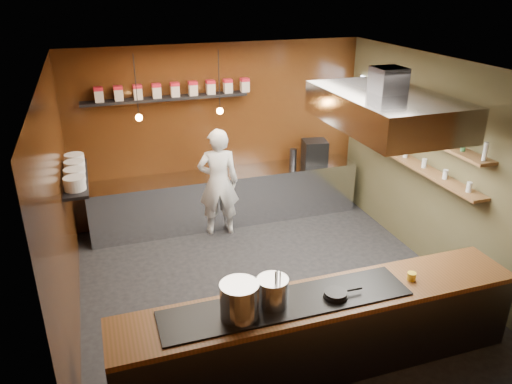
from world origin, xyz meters
name	(u,v)px	position (x,y,z in m)	size (l,w,h in m)	color
floor	(269,287)	(0.00, 0.00, 0.00)	(5.00, 5.00, 0.00)	black
back_wall	(220,134)	(0.00, 2.50, 1.50)	(5.00, 5.00, 0.00)	#38150A
left_wall	(62,215)	(-2.50, 0.00, 1.50)	(5.00, 5.00, 0.00)	#38150A
right_wall	(437,166)	(2.50, 0.00, 1.50)	(5.00, 5.00, 0.00)	#4C482B
ceiling	(272,68)	(0.00, 0.00, 3.00)	(5.00, 5.00, 0.00)	silver
window_pane	(373,110)	(2.45, 1.70, 1.90)	(1.00, 1.00, 0.00)	white
prep_counter	(227,197)	(0.00, 2.17, 0.45)	(4.60, 0.65, 0.90)	silver
pass_counter	(320,332)	(0.00, -1.60, 0.47)	(4.40, 0.72, 0.94)	#38383D
tin_shelf	(166,98)	(-0.90, 2.36, 2.20)	(2.60, 0.26, 0.04)	black
plate_shelf	(76,178)	(-2.34, 1.00, 1.55)	(0.30, 1.40, 0.04)	black
bottle_shelf_upper	(418,132)	(2.34, 0.30, 1.92)	(0.26, 2.80, 0.04)	brown
bottle_shelf_lower	(414,163)	(2.34, 0.30, 1.45)	(0.26, 2.80, 0.04)	brown
extractor_hood	(385,109)	(1.30, -0.40, 2.51)	(1.20, 2.00, 0.72)	#38383D
pendant_left	(139,114)	(-1.40, 1.70, 2.15)	(0.10, 0.10, 0.95)	black
pendant_right	(220,108)	(-0.20, 1.70, 2.15)	(0.10, 0.10, 0.95)	black
storage_tins	(175,89)	(-0.75, 2.36, 2.33)	(2.43, 0.13, 0.22)	#BDAF9D
plate_stacks	(75,171)	(-2.34, 1.00, 1.65)	(0.26, 1.16, 0.16)	silver
bottles	(419,123)	(2.34, 0.30, 2.06)	(0.06, 2.66, 0.24)	silver
wine_glasses	(415,158)	(2.34, 0.30, 1.53)	(0.07, 2.37, 0.13)	silver
stockpot_large	(239,301)	(-0.92, -1.67, 1.12)	(0.38, 0.38, 0.37)	silver
stockpot_small	(273,292)	(-0.56, -1.59, 1.09)	(0.32, 0.32, 0.30)	silver
utensil_crock	(277,299)	(-0.52, -1.64, 1.03)	(0.15, 0.15, 0.19)	#B9BBC0
frying_pan	(336,294)	(0.11, -1.67, 0.97)	(0.43, 0.25, 0.06)	black
butter_jar	(412,276)	(1.05, -1.63, 0.96)	(0.10, 0.10, 0.09)	yellow
espresso_machine	(315,152)	(1.63, 2.18, 1.10)	(0.41, 0.39, 0.41)	black
chef	(218,183)	(-0.24, 1.80, 0.90)	(0.66, 0.43, 1.80)	white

